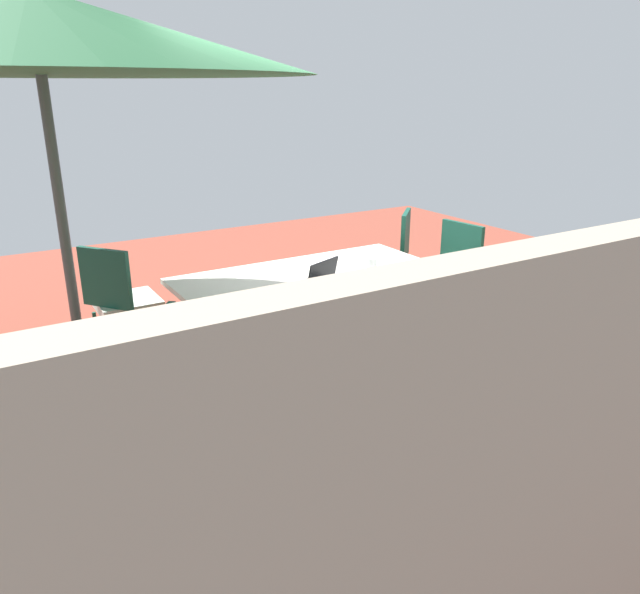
# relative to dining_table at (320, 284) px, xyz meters

# --- Properties ---
(ground_plane) EXTENTS (10.00, 10.00, 0.02)m
(ground_plane) POSITION_rel_dining_table_xyz_m (0.00, 0.00, -0.70)
(ground_plane) COLOR brown
(hedge_row) EXTENTS (6.30, 0.60, 1.02)m
(hedge_row) POSITION_rel_dining_table_xyz_m (0.00, 2.34, -0.18)
(hedge_row) COLOR #2D6633
(hedge_row) RESTS_ON ground_plane
(dining_table) EXTENTS (2.05, 1.27, 0.73)m
(dining_table) POSITION_rel_dining_table_xyz_m (0.00, 0.00, 0.00)
(dining_table) COLOR silver
(dining_table) RESTS_ON ground_plane
(patio_umbrella) EXTENTS (2.93, 2.93, 2.57)m
(patio_umbrella) POSITION_rel_dining_table_xyz_m (1.74, 0.02, 1.67)
(patio_umbrella) COLOR #4C4C4C
(patio_umbrella) RESTS_ON ground_plane
(chair_northeast) EXTENTS (0.58, 0.58, 0.98)m
(chair_northeast) POSITION_rel_dining_table_xyz_m (1.35, 0.87, -0.13)
(chair_northeast) COLOR silver
(chair_northeast) RESTS_ON ground_plane
(chair_southwest) EXTENTS (0.59, 0.59, 0.98)m
(chair_southwest) POSITION_rel_dining_table_xyz_m (-1.28, -0.80, -0.13)
(chair_southwest) COLOR silver
(chair_southwest) RESTS_ON ground_plane
(chair_southeast) EXTENTS (0.58, 0.58, 0.98)m
(chair_southeast) POSITION_rel_dining_table_xyz_m (1.28, -0.85, -0.13)
(chair_southeast) COLOR silver
(chair_southeast) RESTS_ON ground_plane
(chair_west) EXTENTS (0.48, 0.47, 0.98)m
(chair_west) POSITION_rel_dining_table_xyz_m (-1.34, -0.03, -0.13)
(chair_west) COLOR silver
(chair_west) RESTS_ON ground_plane
(chair_north) EXTENTS (0.48, 0.49, 0.98)m
(chair_north) POSITION_rel_dining_table_xyz_m (0.06, 0.85, -0.13)
(chair_north) COLOR silver
(chair_north) RESTS_ON ground_plane
(laptop) EXTENTS (0.39, 0.35, 0.21)m
(laptop) POSITION_rel_dining_table_xyz_m (0.14, 0.16, 0.09)
(laptop) COLOR #2D2D33
(laptop) RESTS_ON dining_table
(cup) EXTENTS (0.08, 0.08, 0.10)m
(cup) POSITION_rel_dining_table_xyz_m (-0.47, 0.02, 0.09)
(cup) COLOR white
(cup) RESTS_ON dining_table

